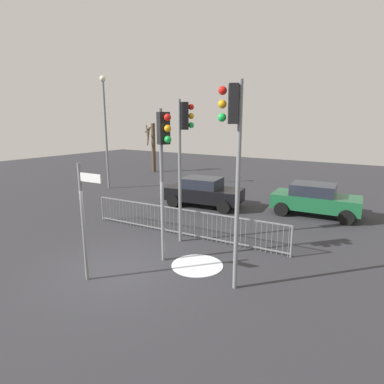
% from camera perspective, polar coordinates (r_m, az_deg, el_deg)
% --- Properties ---
extents(ground_plane, '(60.00, 60.00, 0.00)m').
position_cam_1_polar(ground_plane, '(9.81, -13.31, -13.45)').
color(ground_plane, '#2D2D33').
extents(traffic_light_mid_right, '(0.54, 0.39, 4.62)m').
position_cam_1_polar(traffic_light_mid_right, '(9.20, -5.16, 7.11)').
color(traffic_light_mid_right, slate).
rests_on(traffic_light_mid_right, ground).
extents(traffic_light_rear_right, '(0.51, 0.42, 5.20)m').
position_cam_1_polar(traffic_light_rear_right, '(7.61, 7.48, 9.00)').
color(traffic_light_rear_right, slate).
rests_on(traffic_light_rear_right, ground).
extents(traffic_light_foreground_left, '(0.45, 0.48, 4.98)m').
position_cam_1_polar(traffic_light_foreground_left, '(10.90, -1.56, 9.37)').
color(traffic_light_foreground_left, slate).
rests_on(traffic_light_foreground_left, ground).
extents(direction_sign_post, '(0.79, 0.10, 3.23)m').
position_cam_1_polar(direction_sign_post, '(8.78, -18.87, -4.30)').
color(direction_sign_post, slate).
rests_on(direction_sign_post, ground).
extents(pedestrian_guard_railing, '(8.13, 0.66, 1.07)m').
position_cam_1_polar(pedestrian_guard_railing, '(11.96, -1.83, -5.42)').
color(pedestrian_guard_railing, slate).
rests_on(pedestrian_guard_railing, ground).
extents(car_green_near, '(3.93, 2.18, 1.47)m').
position_cam_1_polar(car_green_near, '(15.60, 21.31, -1.20)').
color(car_green_near, '#195933').
rests_on(car_green_near, ground).
extents(car_black_far, '(4.00, 2.38, 1.47)m').
position_cam_1_polar(car_black_far, '(16.11, 2.11, 0.08)').
color(car_black_far, black).
rests_on(car_black_far, ground).
extents(street_lamp, '(0.36, 0.36, 6.98)m').
position_cam_1_polar(street_lamp, '(20.92, -15.40, 12.14)').
color(street_lamp, slate).
rests_on(street_lamp, ground).
extents(bare_tree_centre, '(0.95, 1.35, 4.13)m').
position_cam_1_polar(bare_tree_centre, '(27.45, -7.06, 8.21)').
color(bare_tree_centre, '#473828').
rests_on(bare_tree_centre, ground).
extents(snow_patch_kerb, '(1.57, 1.57, 0.01)m').
position_cam_1_polar(snow_patch_kerb, '(9.80, 0.95, -13.07)').
color(snow_patch_kerb, silver).
rests_on(snow_patch_kerb, ground).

